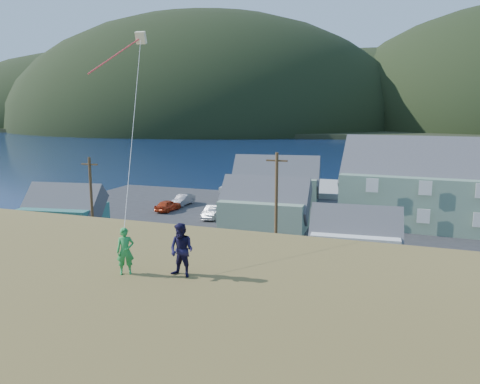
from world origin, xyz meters
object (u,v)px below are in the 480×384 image
shed_palegreen_far (276,181)px  kite_flyer_navy (182,250)px  shed_white (355,238)px  shed_palegreen_near (265,206)px  kite_flyer_green (125,251)px  shed_teal (64,211)px  wharf (313,188)px

shed_palegreen_far → kite_flyer_navy: 48.78m
shed_white → shed_palegreen_far: bearing=114.9°
shed_palegreen_near → kite_flyer_green: size_ratio=6.27×
shed_white → shed_palegreen_far: shed_palegreen_far is taller
shed_white → kite_flyer_navy: size_ratio=4.43×
shed_teal → shed_white: 28.88m
shed_palegreen_far → kite_flyer_navy: kite_flyer_navy is taller
shed_teal → shed_white: size_ratio=1.12×
wharf → kite_flyer_navy: bearing=-83.4°
wharf → kite_flyer_green: bearing=-85.2°
shed_palegreen_near → kite_flyer_green: kite_flyer_green is taller
shed_white → wharf: bearing=101.7°
shed_teal → shed_palegreen_far: 27.74m
kite_flyer_green → shed_white: bearing=46.8°
wharf → shed_palegreen_near: shed_palegreen_near is taller
shed_palegreen_far → shed_white: bearing=-68.6°
wharf → shed_teal: shed_teal is taller
wharf → shed_palegreen_far: bearing=-105.2°
shed_palegreen_near → shed_white: bearing=-43.0°
shed_teal → kite_flyer_navy: size_ratio=4.98×
wharf → shed_palegreen_near: 25.45m
shed_palegreen_near → kite_flyer_green: bearing=-84.4°
shed_teal → shed_palegreen_near: (18.77, 8.27, 0.23)m
shed_teal → kite_flyer_green: size_ratio=5.61×
shed_palegreen_near → kite_flyer_navy: bearing=-81.3°
kite_flyer_green → shed_palegreen_near: bearing=66.5°
shed_white → shed_palegreen_near: bearing=135.9°
wharf → shed_teal: 38.72m
shed_teal → wharf: bearing=51.3°
shed_white → kite_flyer_green: size_ratio=4.99×
shed_white → kite_flyer_navy: 25.70m
shed_palegreen_far → shed_teal: bearing=-133.5°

